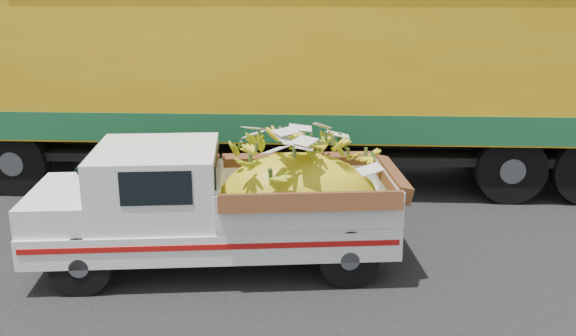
{
  "coord_description": "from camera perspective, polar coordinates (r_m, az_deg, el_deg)",
  "views": [
    {
      "loc": [
        1.75,
        -7.12,
        3.44
      ],
      "look_at": [
        1.71,
        0.91,
        1.06
      ],
      "focal_mm": 40.0,
      "sensor_mm": 36.0,
      "label": 1
    }
  ],
  "objects": [
    {
      "name": "ground",
      "position": [
        8.1,
        -12.41,
        -9.03
      ],
      "size": [
        100.0,
        100.0,
        0.0
      ],
      "primitive_type": "plane",
      "color": "black",
      "rests_on": "ground"
    },
    {
      "name": "curb",
      "position": [
        13.86,
        -7.01,
        2.34
      ],
      "size": [
        60.0,
        0.25,
        0.15
      ],
      "primitive_type": "cube",
      "color": "gray",
      "rests_on": "ground"
    },
    {
      "name": "sidewalk",
      "position": [
        15.89,
        -6.08,
        4.18
      ],
      "size": [
        60.0,
        4.0,
        0.14
      ],
      "primitive_type": "cube",
      "color": "gray",
      "rests_on": "ground"
    },
    {
      "name": "pickup_truck",
      "position": [
        7.85,
        -4.1,
        -3.05
      ],
      "size": [
        4.43,
        1.89,
        1.52
      ],
      "rotation": [
        0.0,
        0.0,
        0.07
      ],
      "color": "black",
      "rests_on": "ground"
    },
    {
      "name": "semi_trailer",
      "position": [
        10.96,
        0.51,
        9.61
      ],
      "size": [
        12.03,
        3.07,
        3.8
      ],
      "rotation": [
        0.0,
        0.0,
        -0.05
      ],
      "color": "black",
      "rests_on": "ground"
    }
  ]
}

